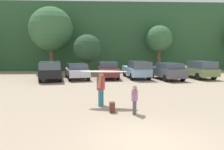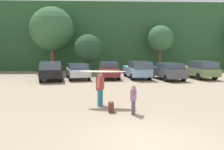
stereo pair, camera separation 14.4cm
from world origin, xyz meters
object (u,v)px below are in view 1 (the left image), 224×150
object	(u,v)px
parked_car_black	(51,70)
parked_car_silver	(77,71)
parked_car_sky_blue	(137,69)
surfboard_cream	(104,71)
parked_car_maroon	(108,70)
parked_car_olive_green	(198,69)
person_adult	(101,87)
person_child	(135,98)
backpack_dropped	(112,107)
parked_car_dark_gray	(167,71)

from	to	relation	value
parked_car_black	parked_car_silver	world-z (taller)	parked_car_black
parked_car_sky_blue	surfboard_cream	bearing A→B (deg)	156.61
parked_car_black	parked_car_silver	xyz separation A→B (m)	(2.25, 0.76, -0.13)
parked_car_maroon	parked_car_olive_green	bearing A→B (deg)	-95.14
parked_car_maroon	surfboard_cream	distance (m)	10.76
person_adult	person_child	world-z (taller)	person_adult
person_child	parked_car_sky_blue	bearing A→B (deg)	-83.76
parked_car_olive_green	person_adult	world-z (taller)	person_adult
parked_car_sky_blue	backpack_dropped	bearing A→B (deg)	159.87
parked_car_maroon	surfboard_cream	xyz separation A→B (m)	(-0.64, -10.70, 0.93)
parked_car_maroon	parked_car_black	bearing A→B (deg)	98.80
parked_car_maroon	backpack_dropped	bearing A→B (deg)	175.63
parked_car_black	parked_car_olive_green	distance (m)	13.60
parked_car_black	backpack_dropped	xyz separation A→B (m)	(4.83, -10.81, -0.68)
parked_car_black	parked_car_dark_gray	size ratio (longest dim) A/B	1.08
parked_car_dark_gray	person_adult	distance (m)	11.27
parked_car_dark_gray	parked_car_olive_green	bearing A→B (deg)	-87.43
parked_car_black	parked_car_sky_blue	xyz separation A→B (m)	(7.82, 0.85, -0.03)
parked_car_sky_blue	person_adult	xyz separation A→B (m)	(-3.48, -10.41, 0.08)
parked_car_maroon	parked_car_olive_green	distance (m)	8.46
parked_car_sky_blue	backpack_dropped	world-z (taller)	parked_car_sky_blue
person_child	person_adult	bearing A→B (deg)	-32.31
parked_car_black	person_child	xyz separation A→B (m)	(5.78, -11.18, -0.19)
person_child	parked_car_maroon	bearing A→B (deg)	-71.08
parked_car_maroon	person_child	world-z (taller)	parked_car_maroon
parked_car_dark_gray	parked_car_olive_green	distance (m)	3.26
parked_car_dark_gray	backpack_dropped	size ratio (longest dim) A/B	10.05
person_adult	backpack_dropped	xyz separation A→B (m)	(0.48, -1.24, -0.73)
parked_car_silver	person_child	world-z (taller)	parked_car_silver
parked_car_silver	parked_car_dark_gray	distance (m)	8.21
surfboard_cream	parked_car_silver	bearing A→B (deg)	-69.91
parked_car_maroon	person_child	size ratio (longest dim) A/B	3.21
parked_car_black	person_child	world-z (taller)	parked_car_black
parked_car_black	person_child	size ratio (longest dim) A/B	3.87
parked_car_olive_green	parked_car_black	bearing A→B (deg)	81.96
parked_car_sky_blue	parked_car_silver	bearing A→B (deg)	85.17
surfboard_cream	backpack_dropped	distance (m)	1.94
parked_car_dark_gray	surfboard_cream	distance (m)	11.29
person_child	surfboard_cream	bearing A→B (deg)	-34.05
parked_car_maroon	parked_car_dark_gray	world-z (taller)	parked_car_maroon
parked_car_olive_green	backpack_dropped	distance (m)	14.50
parked_car_silver	parked_car_maroon	xyz separation A→B (m)	(2.87, 0.31, 0.02)
backpack_dropped	parked_car_black	bearing A→B (deg)	114.06
parked_car_dark_gray	backpack_dropped	bearing A→B (deg)	140.61
person_adult	person_child	distance (m)	2.17
parked_car_maroon	person_child	xyz separation A→B (m)	(0.65, -12.24, -0.09)
parked_car_sky_blue	backpack_dropped	xyz separation A→B (m)	(-2.99, -11.66, -0.64)
parked_car_black	surfboard_cream	xyz separation A→B (m)	(4.48, -9.63, 0.82)
parked_car_sky_blue	person_adult	bearing A→B (deg)	155.80
surfboard_cream	backpack_dropped	xyz separation A→B (m)	(0.34, -1.18, -1.50)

